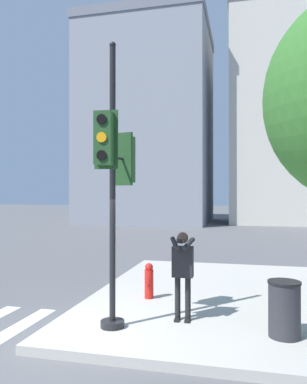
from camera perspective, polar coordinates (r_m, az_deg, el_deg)
name	(u,v)px	position (r m, az deg, el deg)	size (l,w,h in m)	color
ground_plane	(59,346)	(7.08, -14.22, -21.84)	(160.00, 160.00, 0.00)	#5B5B5E
sidewalk_corner	(262,299)	(9.67, 16.23, -15.39)	(8.00, 8.00, 0.17)	#BCB7AD
traffic_signal_pole	(115,174)	(6.88, -5.96, 2.76)	(0.49, 1.36, 5.23)	black
person_photographer	(183,267)	(7.38, 4.46, -11.34)	(0.50, 0.53, 1.70)	black
fire_hydrant	(149,281)	(8.98, -0.69, -13.38)	(0.21, 0.27, 0.82)	red
trash_bin	(284,309)	(7.02, 19.31, -16.47)	(0.56, 0.56, 0.95)	#2D2D33
building_left	(149,125)	(36.32, -0.66, 10.19)	(11.50, 11.12, 18.48)	gray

